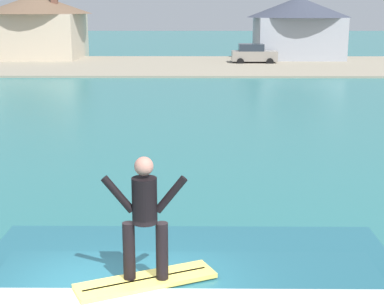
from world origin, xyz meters
name	(u,v)px	position (x,y,z in m)	size (l,w,h in m)	color
surfboard	(146,281)	(0.30, 0.37, 1.65)	(1.87, 1.21, 0.06)	#EAD159
surfer	(145,212)	(0.30, 0.39, 2.58)	(1.08, 0.32, 1.63)	black
shoreline_bank	(187,65)	(0.00, 46.72, 0.08)	(120.00, 18.42, 0.16)	gray
car_far_shore	(253,54)	(6.10, 48.64, 0.95)	(4.12, 2.28, 1.86)	gray
house_with_chimney	(38,24)	(-14.99, 53.78, 3.54)	(10.88, 10.88, 6.85)	beige
house_gabled_white	(298,25)	(10.90, 53.62, 3.41)	(10.21, 10.21, 6.10)	#9EA3AD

